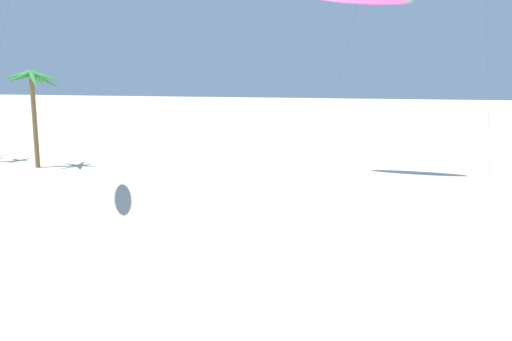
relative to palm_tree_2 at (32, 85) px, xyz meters
The scene contains 1 object.
palm_tree_2 is the anchor object (origin of this frame).
Camera 1 is at (5.11, 5.89, 7.63)m, focal length 38.87 mm.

